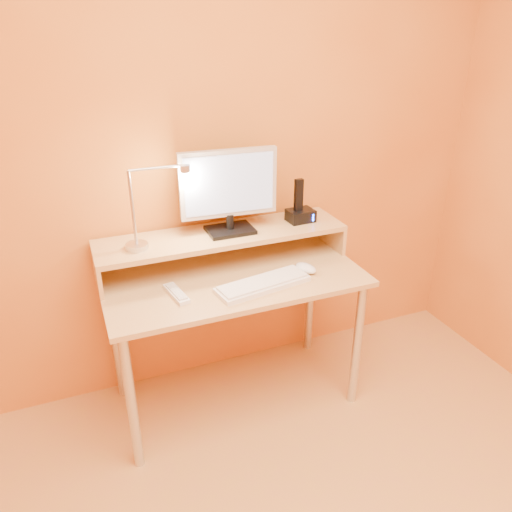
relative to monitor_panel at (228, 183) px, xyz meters
name	(u,v)px	position (x,y,z in m)	size (l,w,h in m)	color
wall_back	(209,148)	(-0.04, 0.16, 0.13)	(3.00, 0.04, 2.50)	orange
desk_leg_fl	(132,404)	(-0.59, -0.41, -0.77)	(0.04, 0.04, 0.69)	silver
desk_leg_fr	(357,345)	(0.51, -0.41, -0.77)	(0.04, 0.04, 0.69)	silver
desk_leg_bl	(116,339)	(-0.59, 0.09, -0.77)	(0.04, 0.04, 0.69)	silver
desk_leg_br	(310,298)	(0.51, 0.09, -0.77)	(0.04, 0.04, 0.69)	silver
desk_lower	(234,279)	(-0.04, -0.16, -0.41)	(1.20, 0.60, 0.03)	tan
shelf_riser_left	(97,271)	(-0.63, -0.01, -0.33)	(0.02, 0.30, 0.14)	tan
shelf_riser_right	(330,233)	(0.55, -0.01, -0.33)	(0.02, 0.30, 0.14)	tan
desk_shelf	(223,235)	(-0.04, -0.01, -0.25)	(1.20, 0.30, 0.03)	tan
monitor_foot	(230,230)	(0.00, -0.01, -0.23)	(0.22, 0.16, 0.02)	black
monitor_neck	(230,221)	(0.00, -0.01, -0.19)	(0.04, 0.04, 0.07)	black
monitor_panel	(228,183)	(0.00, 0.00, 0.00)	(0.46, 0.04, 0.31)	#B7B7B8
monitor_back	(227,182)	(0.00, 0.02, 0.00)	(0.41, 0.01, 0.27)	black
monitor_screen	(230,184)	(0.00, -0.02, 0.00)	(0.42, 0.00, 0.27)	#9CB3EA
lamp_base	(137,246)	(-0.45, -0.04, -0.23)	(0.10, 0.10, 0.03)	silver
lamp_post	(132,208)	(-0.45, -0.04, -0.05)	(0.01, 0.01, 0.33)	silver
lamp_arm	(157,168)	(-0.33, -0.04, 0.12)	(0.01, 0.01, 0.24)	silver
lamp_head	(185,168)	(-0.21, -0.04, 0.10)	(0.04, 0.04, 0.03)	silver
lamp_bulb	(185,172)	(-0.21, -0.04, 0.09)	(0.03, 0.03, 0.00)	#FFEAC6
phone_dock	(300,215)	(0.37, -0.01, -0.21)	(0.13, 0.10, 0.06)	black
phone_handset	(299,195)	(0.36, -0.01, -0.10)	(0.04, 0.03, 0.16)	black
phone_led	(313,218)	(0.42, -0.06, -0.21)	(0.01, 0.00, 0.04)	blue
keyboard	(263,285)	(0.05, -0.30, -0.39)	(0.43, 0.14, 0.02)	white
mouse	(306,268)	(0.29, -0.25, -0.38)	(0.07, 0.12, 0.04)	silver
remote_control	(176,294)	(-0.33, -0.24, -0.39)	(0.05, 0.19, 0.02)	white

